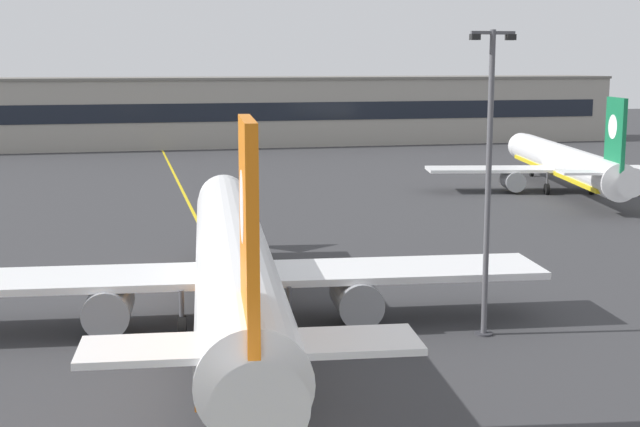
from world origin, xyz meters
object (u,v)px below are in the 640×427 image
Objects in this scene: airliner_foreground at (234,264)px; apron_lamp_post at (488,180)px; airliner_background at (566,164)px; safety_cone_by_nose_gear at (210,259)px.

airliner_foreground is 2.79× the size of apron_lamp_post.
apron_lamp_post reaches higher than airliner_background.
safety_cone_by_nose_gear is (-39.27, -24.79, -2.72)m from airliner_background.
airliner_foreground is 56.44m from airliner_background.
airliner_background is (39.65, 40.17, -0.39)m from airliner_foreground.
apron_lamp_post reaches higher than airliner_foreground.
airliner_foreground reaches higher than safety_cone_by_nose_gear.
airliner_foreground reaches higher than airliner_background.
airliner_background is 46.52m from safety_cone_by_nose_gear.
airliner_background is 66.27× the size of safety_cone_by_nose_gear.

